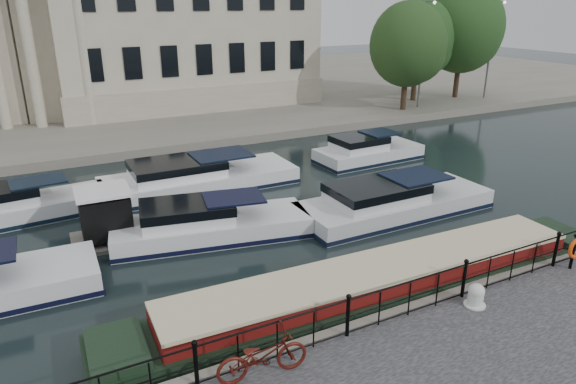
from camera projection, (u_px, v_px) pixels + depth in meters
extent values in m
plane|color=black|center=(304.00, 310.00, 15.27)|extent=(160.00, 160.00, 0.00)
cube|color=#6B665B|center=(99.00, 97.00, 47.57)|extent=(120.00, 42.00, 0.55)
cylinder|color=black|center=(196.00, 366.00, 11.29)|extent=(0.10, 0.10, 1.10)
sphere|color=black|center=(194.00, 343.00, 11.08)|extent=(0.14, 0.14, 0.14)
cylinder|color=black|center=(348.00, 317.00, 13.02)|extent=(0.10, 0.10, 1.10)
sphere|color=black|center=(349.00, 297.00, 12.81)|extent=(0.14, 0.14, 0.14)
cylinder|color=black|center=(464.00, 280.00, 14.75)|extent=(0.10, 0.10, 1.10)
sphere|color=black|center=(466.00, 261.00, 14.54)|extent=(0.14, 0.14, 0.14)
cylinder|color=black|center=(556.00, 251.00, 16.48)|extent=(0.10, 0.10, 1.10)
sphere|color=black|center=(559.00, 234.00, 16.27)|extent=(0.14, 0.14, 0.14)
cylinder|color=black|center=(349.00, 300.00, 12.84)|extent=(24.00, 0.05, 0.05)
cylinder|color=black|center=(348.00, 317.00, 13.02)|extent=(24.00, 0.04, 0.04)
cylinder|color=black|center=(347.00, 333.00, 13.18)|extent=(24.00, 0.04, 0.04)
cube|color=#ADA38C|center=(175.00, 14.00, 42.64)|extent=(20.00, 14.00, 14.00)
cube|color=#9E937F|center=(180.00, 87.00, 44.74)|extent=(20.30, 14.30, 2.00)
cube|color=#ADA38C|center=(61.00, 40.00, 35.82)|extent=(5.73, 4.06, 11.00)
cylinder|color=#ADA38C|center=(83.00, 52.00, 34.10)|extent=(0.70, 0.70, 9.80)
cylinder|color=#ADA38C|center=(30.00, 53.00, 33.31)|extent=(0.70, 0.70, 9.80)
cylinder|color=#59595B|center=(422.00, 56.00, 40.22)|extent=(0.16, 0.16, 8.00)
sphere|color=#FFF2CC|center=(435.00, 2.00, 38.13)|extent=(0.24, 0.24, 0.24)
cylinder|color=#59595B|center=(490.00, 51.00, 44.10)|extent=(0.16, 0.16, 8.00)
sphere|color=#FFF2CC|center=(505.00, 2.00, 42.01)|extent=(0.24, 0.24, 0.24)
imported|color=#48130D|center=(262.00, 355.00, 11.58)|extent=(2.22, 0.96, 1.13)
cylinder|color=silver|center=(475.00, 298.00, 14.43)|extent=(0.43, 0.43, 0.46)
sphere|color=silver|center=(476.00, 291.00, 14.35)|extent=(0.46, 0.46, 0.46)
cylinder|color=silver|center=(475.00, 305.00, 14.50)|extent=(0.61, 0.61, 0.04)
cylinder|color=black|center=(573.00, 252.00, 16.30)|extent=(0.10, 0.10, 1.16)
cube|color=black|center=(379.00, 296.00, 15.78)|extent=(17.13, 2.87, 1.02)
cube|color=#5A0E0C|center=(381.00, 278.00, 15.55)|extent=(13.71, 2.41, 0.80)
cube|color=beige|center=(381.00, 266.00, 15.41)|extent=(13.71, 2.47, 0.11)
cube|color=#6B665B|center=(109.00, 240.00, 19.59)|extent=(2.73, 2.31, 0.22)
cube|color=black|center=(105.00, 215.00, 19.22)|extent=(1.83, 1.83, 1.59)
cube|color=white|center=(102.00, 191.00, 18.89)|extent=(2.02, 2.02, 0.11)
cube|color=white|center=(212.00, 232.00, 19.90)|extent=(7.82, 3.86, 1.20)
cube|color=black|center=(212.00, 234.00, 19.93)|extent=(7.90, 3.90, 0.18)
cube|color=white|center=(187.00, 215.00, 19.36)|extent=(3.69, 2.64, 0.90)
cube|color=black|center=(234.00, 198.00, 19.66)|extent=(2.53, 2.13, 0.08)
cube|color=silver|center=(395.00, 209.00, 22.11)|extent=(8.66, 2.97, 1.20)
cube|color=black|center=(394.00, 211.00, 22.13)|extent=(8.74, 3.00, 0.18)
cube|color=silver|center=(376.00, 195.00, 21.36)|extent=(3.90, 2.42, 0.90)
cube|color=black|center=(416.00, 176.00, 22.09)|extent=(2.60, 2.07, 0.08)
cube|color=silver|center=(21.00, 215.00, 21.51)|extent=(7.41, 2.89, 1.20)
cube|color=black|center=(21.00, 217.00, 21.54)|extent=(7.48, 2.92, 0.18)
cube|color=black|center=(38.00, 181.00, 21.48)|extent=(2.30, 1.78, 0.08)
cube|color=white|center=(201.00, 184.00, 25.17)|extent=(9.36, 3.24, 1.20)
cube|color=black|center=(201.00, 185.00, 25.20)|extent=(9.45, 3.27, 0.18)
cube|color=white|center=(177.00, 171.00, 24.40)|extent=(4.22, 2.63, 0.90)
cube|color=black|center=(221.00, 154.00, 25.18)|extent=(2.82, 2.24, 0.08)
cube|color=silver|center=(368.00, 157.00, 29.46)|extent=(6.23, 2.82, 1.20)
cube|color=black|center=(368.00, 158.00, 29.48)|extent=(6.30, 2.85, 0.18)
cube|color=silver|center=(359.00, 144.00, 28.82)|extent=(2.84, 2.22, 0.90)
cube|color=black|center=(380.00, 133.00, 29.33)|extent=(1.91, 1.88, 0.08)
cylinder|color=black|center=(404.00, 92.00, 40.16)|extent=(0.44, 0.44, 2.67)
ellipsoid|color=#1C3C13|center=(408.00, 44.00, 38.89)|extent=(5.80, 5.80, 6.41)
sphere|color=#1C3C13|center=(417.00, 55.00, 39.08)|extent=(4.28, 4.28, 4.28)
cylinder|color=black|center=(414.00, 84.00, 43.95)|extent=(0.44, 0.44, 2.75)
ellipsoid|color=#193D13|center=(418.00, 39.00, 42.65)|extent=(5.96, 5.96, 6.59)
sphere|color=#193D13|center=(426.00, 49.00, 42.85)|extent=(4.39, 4.39, 4.39)
cylinder|color=black|center=(457.00, 79.00, 45.21)|extent=(0.44, 0.44, 3.18)
ellipsoid|color=#1A3E13|center=(463.00, 28.00, 43.70)|extent=(6.90, 6.90, 7.62)
sphere|color=#1A3E13|center=(470.00, 39.00, 43.94)|extent=(5.08, 5.08, 5.08)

